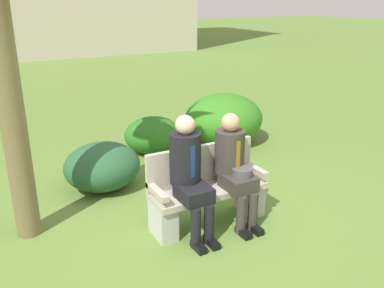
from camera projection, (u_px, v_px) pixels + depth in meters
The scene contains 7 objects.
ground_plane at pixel (199, 224), 4.78m from camera, with size 80.00×80.00×0.00m, color olive.
park_bench at pixel (207, 190), 4.72m from camera, with size 1.35×0.44×0.90m.
seated_man_left at pixel (189, 171), 4.37m from camera, with size 0.34×0.72×1.34m.
seated_man_right at pixel (234, 164), 4.63m from camera, with size 0.34×0.72×1.28m.
shrub_near_bench at pixel (102, 166), 5.57m from camera, with size 1.03×0.94×0.64m, color #285533.
shrub_mid_lawn at pixel (224, 119), 7.32m from camera, with size 1.41×1.29×0.88m, color #357C20.
shrub_far_lawn at pixel (153, 135), 6.91m from camera, with size 0.96×0.88×0.60m, color #296A20.
Camera 1 is at (-2.08, -3.64, 2.49)m, focal length 38.58 mm.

